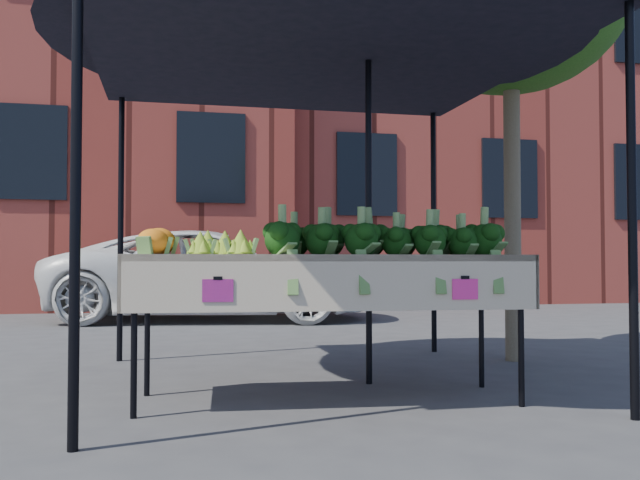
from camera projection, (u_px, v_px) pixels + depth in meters
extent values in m
plane|color=#363639|center=(363.00, 399.00, 4.29)|extent=(90.00, 90.00, 0.00)
cube|color=beige|center=(327.00, 328.00, 4.23)|extent=(2.46, 0.99, 0.90)
cube|color=#F22D8C|center=(224.00, 291.00, 3.70)|extent=(0.17, 0.01, 0.12)
cube|color=#E62B8C|center=(466.00, 289.00, 4.00)|extent=(0.17, 0.01, 0.12)
ellipsoid|color=black|center=(381.00, 234.00, 4.35)|extent=(1.55, 0.58, 0.27)
ellipsoid|color=#99AE32|center=(219.00, 238.00, 4.14)|extent=(0.44, 0.58, 0.21)
ellipsoid|color=orange|center=(156.00, 239.00, 4.09)|extent=(0.24, 0.44, 0.19)
imported|color=white|center=(214.00, 161.00, 10.30)|extent=(1.63, 2.37, 4.76)
cube|color=maroon|center=(487.00, 134.00, 18.13)|extent=(12.00, 8.00, 8.50)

